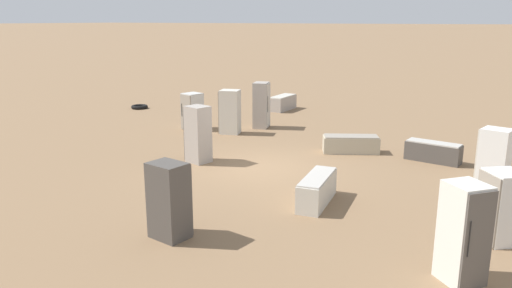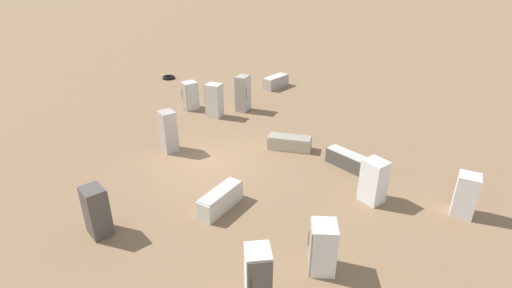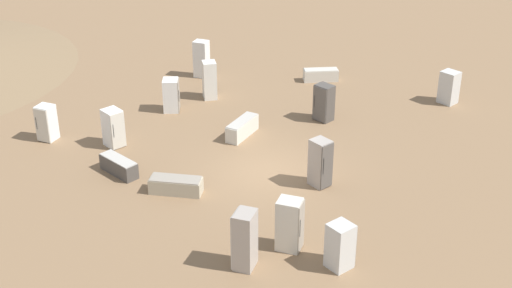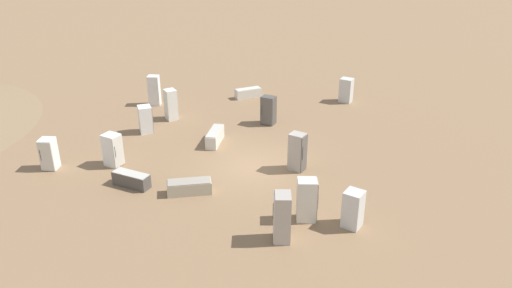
{
  "view_description": "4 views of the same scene",
  "coord_description": "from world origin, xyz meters",
  "px_view_note": "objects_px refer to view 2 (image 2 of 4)",
  "views": [
    {
      "loc": [
        -13.14,
        -6.98,
        4.5
      ],
      "look_at": [
        -0.03,
        0.22,
        0.75
      ],
      "focal_mm": 35.0,
      "sensor_mm": 36.0,
      "label": 1
    },
    {
      "loc": [
        -9.9,
        -10.83,
        8.1
      ],
      "look_at": [
        1.35,
        -1.35,
        0.76
      ],
      "focal_mm": 28.0,
      "sensor_mm": 36.0,
      "label": 2
    },
    {
      "loc": [
        19.6,
        13.5,
        13.26
      ],
      "look_at": [
        0.29,
        -0.25,
        1.26
      ],
      "focal_mm": 50.0,
      "sensor_mm": 36.0,
      "label": 3
    },
    {
      "loc": [
        20.15,
        6.41,
        11.03
      ],
      "look_at": [
        -0.92,
        -0.03,
        0.79
      ],
      "focal_mm": 35.0,
      "sensor_mm": 36.0,
      "label": 4
    }
  ],
  "objects_px": {
    "discarded_fridge_1": "(190,96)",
    "scrap_tire": "(169,77)",
    "discarded_fridge_2": "(243,94)",
    "discarded_fridge_4": "(258,280)",
    "discarded_fridge_12": "(97,211)",
    "discarded_fridge_5": "(168,131)",
    "discarded_fridge_0": "(347,160)",
    "discarded_fridge_7": "(214,100)",
    "discarded_fridge_10": "(276,82)",
    "discarded_fridge_8": "(323,247)",
    "discarded_fridge_13": "(373,181)",
    "discarded_fridge_11": "(221,200)",
    "discarded_fridge_6": "(290,143)",
    "discarded_fridge_14": "(466,195)"
  },
  "relations": [
    {
      "from": "discarded_fridge_12",
      "to": "scrap_tire",
      "type": "height_order",
      "value": "discarded_fridge_12"
    },
    {
      "from": "discarded_fridge_4",
      "to": "discarded_fridge_10",
      "type": "distance_m",
      "value": 17.3
    },
    {
      "from": "discarded_fridge_4",
      "to": "scrap_tire",
      "type": "height_order",
      "value": "discarded_fridge_4"
    },
    {
      "from": "discarded_fridge_11",
      "to": "discarded_fridge_1",
      "type": "bearing_deg",
      "value": 137.43
    },
    {
      "from": "discarded_fridge_0",
      "to": "discarded_fridge_7",
      "type": "distance_m",
      "value": 7.97
    },
    {
      "from": "discarded_fridge_8",
      "to": "discarded_fridge_10",
      "type": "bearing_deg",
      "value": 5.29
    },
    {
      "from": "discarded_fridge_1",
      "to": "discarded_fridge_6",
      "type": "relative_size",
      "value": 0.76
    },
    {
      "from": "discarded_fridge_14",
      "to": "discarded_fridge_6",
      "type": "bearing_deg",
      "value": 165.74
    },
    {
      "from": "discarded_fridge_0",
      "to": "discarded_fridge_12",
      "type": "bearing_deg",
      "value": -15.5
    },
    {
      "from": "discarded_fridge_1",
      "to": "discarded_fridge_7",
      "type": "distance_m",
      "value": 1.79
    },
    {
      "from": "discarded_fridge_1",
      "to": "scrap_tire",
      "type": "bearing_deg",
      "value": -11.06
    },
    {
      "from": "discarded_fridge_1",
      "to": "discarded_fridge_13",
      "type": "relative_size",
      "value": 0.96
    },
    {
      "from": "discarded_fridge_1",
      "to": "discarded_fridge_10",
      "type": "relative_size",
      "value": 0.83
    },
    {
      "from": "discarded_fridge_4",
      "to": "discarded_fridge_5",
      "type": "relative_size",
      "value": 0.99
    },
    {
      "from": "discarded_fridge_4",
      "to": "discarded_fridge_7",
      "type": "distance_m",
      "value": 12.65
    },
    {
      "from": "discarded_fridge_7",
      "to": "scrap_tire",
      "type": "relative_size",
      "value": 2.07
    },
    {
      "from": "discarded_fridge_10",
      "to": "scrap_tire",
      "type": "relative_size",
      "value": 2.14
    },
    {
      "from": "discarded_fridge_5",
      "to": "discarded_fridge_7",
      "type": "bearing_deg",
      "value": 32.69
    },
    {
      "from": "discarded_fridge_2",
      "to": "discarded_fridge_6",
      "type": "distance_m",
      "value": 5.15
    },
    {
      "from": "discarded_fridge_8",
      "to": "scrap_tire",
      "type": "distance_m",
      "value": 19.4
    },
    {
      "from": "discarded_fridge_0",
      "to": "discarded_fridge_14",
      "type": "distance_m",
      "value": 4.56
    },
    {
      "from": "discarded_fridge_0",
      "to": "discarded_fridge_4",
      "type": "relative_size",
      "value": 0.99
    },
    {
      "from": "discarded_fridge_10",
      "to": "discarded_fridge_11",
      "type": "bearing_deg",
      "value": -59.24
    },
    {
      "from": "discarded_fridge_8",
      "to": "discarded_fridge_10",
      "type": "relative_size",
      "value": 0.83
    },
    {
      "from": "discarded_fridge_8",
      "to": "discarded_fridge_11",
      "type": "relative_size",
      "value": 0.78
    },
    {
      "from": "discarded_fridge_2",
      "to": "discarded_fridge_4",
      "type": "xyz_separation_m",
      "value": [
        -9.68,
        -9.14,
        -0.06
      ]
    },
    {
      "from": "discarded_fridge_4",
      "to": "discarded_fridge_11",
      "type": "height_order",
      "value": "discarded_fridge_4"
    },
    {
      "from": "discarded_fridge_13",
      "to": "discarded_fridge_2",
      "type": "bearing_deg",
      "value": 81.79
    },
    {
      "from": "discarded_fridge_12",
      "to": "discarded_fridge_7",
      "type": "bearing_deg",
      "value": 123.78
    },
    {
      "from": "discarded_fridge_1",
      "to": "discarded_fridge_5",
      "type": "relative_size",
      "value": 0.83
    },
    {
      "from": "discarded_fridge_1",
      "to": "discarded_fridge_8",
      "type": "distance_m",
      "value": 13.36
    },
    {
      "from": "discarded_fridge_0",
      "to": "discarded_fridge_8",
      "type": "relative_size",
      "value": 1.19
    },
    {
      "from": "discarded_fridge_6",
      "to": "discarded_fridge_5",
      "type": "bearing_deg",
      "value": 105.4
    },
    {
      "from": "discarded_fridge_1",
      "to": "discarded_fridge_11",
      "type": "bearing_deg",
      "value": 160.51
    },
    {
      "from": "discarded_fridge_12",
      "to": "discarded_fridge_13",
      "type": "bearing_deg",
      "value": 60.8
    },
    {
      "from": "discarded_fridge_5",
      "to": "discarded_fridge_10",
      "type": "bearing_deg",
      "value": 25.03
    },
    {
      "from": "discarded_fridge_11",
      "to": "discarded_fridge_12",
      "type": "distance_m",
      "value": 3.92
    },
    {
      "from": "discarded_fridge_6",
      "to": "discarded_fridge_11",
      "type": "xyz_separation_m",
      "value": [
        -5.16,
        -0.83,
        0.06
      ]
    },
    {
      "from": "discarded_fridge_6",
      "to": "discarded_fridge_11",
      "type": "distance_m",
      "value": 5.23
    },
    {
      "from": "discarded_fridge_0",
      "to": "discarded_fridge_10",
      "type": "distance_m",
      "value": 10.47
    },
    {
      "from": "scrap_tire",
      "to": "discarded_fridge_13",
      "type": "bearing_deg",
      "value": -105.17
    },
    {
      "from": "discarded_fridge_8",
      "to": "discarded_fridge_13",
      "type": "distance_m",
      "value": 4.03
    },
    {
      "from": "discarded_fridge_5",
      "to": "scrap_tire",
      "type": "bearing_deg",
      "value": 66.54
    },
    {
      "from": "discarded_fridge_5",
      "to": "discarded_fridge_14",
      "type": "height_order",
      "value": "discarded_fridge_5"
    },
    {
      "from": "discarded_fridge_11",
      "to": "discarded_fridge_13",
      "type": "xyz_separation_m",
      "value": [
        3.77,
        -3.72,
        0.44
      ]
    },
    {
      "from": "discarded_fridge_6",
      "to": "discarded_fridge_13",
      "type": "relative_size",
      "value": 1.26
    },
    {
      "from": "discarded_fridge_8",
      "to": "discarded_fridge_1",
      "type": "bearing_deg",
      "value": 27.16
    },
    {
      "from": "discarded_fridge_8",
      "to": "discarded_fridge_10",
      "type": "xyz_separation_m",
      "value": [
        11.82,
        10.69,
        -0.39
      ]
    },
    {
      "from": "discarded_fridge_2",
      "to": "discarded_fridge_7",
      "type": "relative_size",
      "value": 1.09
    },
    {
      "from": "discarded_fridge_0",
      "to": "discarded_fridge_7",
      "type": "bearing_deg",
      "value": -84.19
    }
  ]
}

